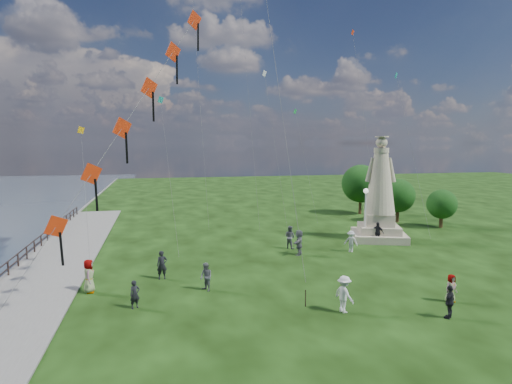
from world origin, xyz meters
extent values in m
cube|color=slate|center=(-14.00, 8.00, 0.05)|extent=(5.00, 60.00, 0.10)
cylinder|color=black|center=(-16.30, 12.00, 0.50)|extent=(0.11, 0.11, 1.00)
cylinder|color=black|center=(-16.30, 14.00, 0.50)|extent=(0.11, 0.11, 1.00)
cylinder|color=black|center=(-16.30, 16.00, 0.50)|extent=(0.11, 0.11, 1.00)
cylinder|color=black|center=(-16.30, 18.00, 0.50)|extent=(0.11, 0.11, 1.00)
cylinder|color=black|center=(-16.30, 20.00, 0.50)|extent=(0.11, 0.11, 1.00)
cylinder|color=black|center=(-16.30, 22.00, 0.50)|extent=(0.11, 0.11, 1.00)
cylinder|color=black|center=(-16.30, 24.00, 0.50)|extent=(0.11, 0.11, 1.00)
cylinder|color=black|center=(-16.30, 26.00, 0.50)|extent=(0.11, 0.11, 1.00)
cylinder|color=black|center=(-16.30, 28.00, 0.50)|extent=(0.11, 0.11, 1.00)
cylinder|color=black|center=(-16.30, 30.00, 0.50)|extent=(0.11, 0.11, 1.00)
cylinder|color=black|center=(-16.30, 32.00, 0.50)|extent=(0.11, 0.11, 1.00)
cylinder|color=black|center=(-16.30, 34.00, 0.50)|extent=(0.11, 0.11, 1.00)
cylinder|color=black|center=(-16.30, 36.00, 0.50)|extent=(0.11, 0.11, 1.00)
cube|color=tan|center=(12.11, 16.47, 0.32)|extent=(5.72, 5.72, 0.64)
cube|color=tan|center=(12.11, 16.47, 0.96)|extent=(4.36, 4.36, 0.64)
cube|color=tan|center=(12.11, 16.47, 1.81)|extent=(3.00, 3.00, 1.06)
cylinder|color=tan|center=(12.11, 16.47, 7.87)|extent=(1.63, 1.63, 0.43)
sphere|color=tan|center=(12.11, 16.47, 8.52)|extent=(0.98, 0.98, 0.98)
cylinder|color=tan|center=(12.11, 16.47, 9.03)|extent=(1.17, 1.17, 0.11)
cylinder|color=silver|center=(10.47, 15.91, 2.15)|extent=(0.13, 0.13, 4.29)
sphere|color=white|center=(10.47, 15.91, 4.42)|extent=(0.43, 0.43, 0.43)
cylinder|color=#382314|center=(18.20, 23.52, 0.89)|extent=(0.36, 0.36, 1.79)
sphere|color=#0F370F|center=(18.20, 23.52, 2.90)|extent=(3.57, 3.57, 3.57)
cylinder|color=#382314|center=(20.89, 19.87, 0.74)|extent=(0.36, 0.36, 1.48)
sphere|color=#0F370F|center=(20.89, 19.87, 2.40)|extent=(2.96, 2.96, 2.96)
cylinder|color=#382314|center=(16.80, 29.46, 1.13)|extent=(0.36, 0.36, 2.27)
sphere|color=#0F370F|center=(16.80, 29.46, 3.68)|extent=(4.53, 4.53, 4.53)
imported|color=black|center=(-8.15, 4.74, 0.73)|extent=(0.64, 0.56, 1.47)
imported|color=#595960|center=(-4.29, 6.55, 0.82)|extent=(0.81, 0.94, 1.65)
imported|color=silver|center=(2.14, 1.87, 0.94)|extent=(0.98, 1.35, 1.87)
imported|color=black|center=(6.81, 0.02, 0.82)|extent=(1.08, 0.95, 1.65)
imported|color=#595960|center=(8.31, 1.88, 0.76)|extent=(0.83, 0.61, 1.52)
imported|color=black|center=(-6.73, 9.35, 0.90)|extent=(0.69, 0.49, 1.79)
imported|color=#595960|center=(3.43, 15.10, 0.93)|extent=(1.00, 1.05, 1.86)
imported|color=silver|center=(7.76, 12.92, 0.84)|extent=(1.18, 1.15, 1.68)
imported|color=black|center=(11.18, 15.02, 0.92)|extent=(1.16, 1.16, 1.85)
imported|color=#595960|center=(-10.81, 7.76, 0.96)|extent=(0.60, 0.96, 1.93)
imported|color=#595960|center=(3.51, 13.00, 0.97)|extent=(1.54, 1.95, 1.94)
cube|color=red|center=(-11.01, 1.52, 5.04)|extent=(0.87, 0.64, 1.03)
cube|color=black|center=(-10.83, 1.42, 4.09)|extent=(0.10, 0.28, 1.48)
cube|color=red|center=(-9.72, 2.82, 7.11)|extent=(0.87, 0.64, 1.03)
cube|color=black|center=(-9.54, 2.72, 6.16)|extent=(0.10, 0.28, 1.48)
cube|color=red|center=(-8.44, 4.11, 9.19)|extent=(0.87, 0.64, 1.03)
cube|color=black|center=(-8.26, 4.01, 8.24)|extent=(0.10, 0.28, 1.48)
cube|color=red|center=(-7.16, 5.41, 11.27)|extent=(0.87, 0.64, 1.03)
cube|color=black|center=(-6.98, 5.31, 10.32)|extent=(0.10, 0.28, 1.48)
cube|color=red|center=(-5.87, 6.70, 13.35)|extent=(0.87, 0.64, 1.03)
cube|color=black|center=(-5.69, 6.60, 12.40)|extent=(0.10, 0.28, 1.48)
cube|color=red|center=(-4.59, 8.00, 15.42)|extent=(0.87, 0.64, 1.03)
cube|color=black|center=(-4.41, 7.90, 14.47)|extent=(0.10, 0.28, 1.48)
cylinder|color=black|center=(0.50, 3.00, 0.45)|extent=(0.06, 0.06, 0.90)
cube|color=#15837D|center=(-6.47, 19.14, 12.01)|extent=(0.51, 0.39, 0.57)
cylinder|color=#595959|center=(-5.97, 16.64, 6.03)|extent=(1.02, 5.02, 11.97)
cube|color=silver|center=(3.17, 22.61, 15.00)|extent=(0.51, 0.39, 0.57)
cylinder|color=#595959|center=(3.67, 20.11, 7.53)|extent=(1.02, 5.02, 14.96)
cube|color=red|center=(13.84, 26.42, 20.26)|extent=(0.51, 0.39, 0.57)
cylinder|color=#595959|center=(14.34, 23.92, 10.16)|extent=(1.02, 5.02, 20.22)
cylinder|color=#595959|center=(-2.61, 26.20, 13.32)|extent=(1.02, 5.02, 26.54)
cube|color=#1A8D3D|center=(8.51, 29.57, 12.07)|extent=(0.51, 0.39, 0.57)
cylinder|color=#595959|center=(9.01, 27.07, 6.06)|extent=(1.02, 5.02, 12.02)
cube|color=#E9A60F|center=(-12.47, 17.64, 9.46)|extent=(0.51, 0.39, 0.57)
cylinder|color=#595959|center=(-11.97, 15.14, 4.76)|extent=(1.02, 5.01, 9.42)
cylinder|color=#595959|center=(2.15, 24.78, 12.49)|extent=(1.02, 5.02, 24.89)
cube|color=#15837D|center=(15.63, 20.46, 14.94)|extent=(0.51, 0.39, 0.57)
cylinder|color=#595959|center=(16.13, 17.96, 7.50)|extent=(1.02, 5.02, 14.90)
camera|label=1|loc=(-6.82, -17.34, 8.47)|focal=30.00mm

